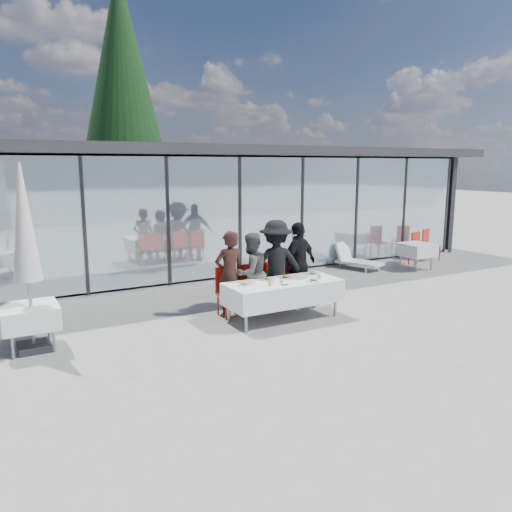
{
  "coord_description": "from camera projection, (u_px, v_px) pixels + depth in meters",
  "views": [
    {
      "loc": [
        -4.88,
        -7.44,
        2.97
      ],
      "look_at": [
        -0.06,
        1.2,
        1.15
      ],
      "focal_mm": 35.0,
      "sensor_mm": 36.0,
      "label": 1
    }
  ],
  "objects": [
    {
      "name": "spare_table_left",
      "position": [
        30.0,
        317.0,
        8.02
      ],
      "size": [
        0.86,
        0.86,
        0.74
      ],
      "color": "white",
      "rests_on": "ground"
    },
    {
      "name": "treeline",
      "position": [
        26.0,
        177.0,
        31.96
      ],
      "size": [
        62.5,
        2.0,
        4.4
      ],
      "color": "#133C13",
      "rests_on": "ground"
    },
    {
      "name": "plate_a",
      "position": [
        244.0,
        284.0,
        9.27
      ],
      "size": [
        0.28,
        0.28,
        0.07
      ],
      "color": "silver",
      "rests_on": "dining_table"
    },
    {
      "name": "plate_extra",
      "position": [
        314.0,
        280.0,
        9.6
      ],
      "size": [
        0.28,
        0.28,
        0.07
      ],
      "color": "silver",
      "rests_on": "dining_table"
    },
    {
      "name": "ground",
      "position": [
        290.0,
        326.0,
        9.27
      ],
      "size": [
        90.0,
        90.0,
        0.0
      ],
      "primitive_type": "plane",
      "color": "gray",
      "rests_on": "ground"
    },
    {
      "name": "juice_bottle",
      "position": [
        270.0,
        282.0,
        9.22
      ],
      "size": [
        0.06,
        0.06,
        0.16
      ],
      "primitive_type": "cylinder",
      "color": "#A4C853",
      "rests_on": "dining_table"
    },
    {
      "name": "plate_d",
      "position": [
        313.0,
        273.0,
        10.19
      ],
      "size": [
        0.28,
        0.28,
        0.07
      ],
      "color": "silver",
      "rests_on": "dining_table"
    },
    {
      "name": "diner_c",
      "position": [
        276.0,
        265.0,
        10.26
      ],
      "size": [
        1.51,
        1.51,
        1.86
      ],
      "primitive_type": "imported",
      "rotation": [
        0.0,
        0.0,
        2.83
      ],
      "color": "black",
      "rests_on": "ground"
    },
    {
      "name": "diner_chair_c",
      "position": [
        274.0,
        283.0,
        10.39
      ],
      "size": [
        0.44,
        0.44,
        0.97
      ],
      "color": "red",
      "rests_on": "ground"
    },
    {
      "name": "market_umbrella",
      "position": [
        25.0,
        234.0,
        7.73
      ],
      "size": [
        0.5,
        0.5,
        3.0
      ],
      "color": "black",
      "rests_on": "ground"
    },
    {
      "name": "pavilion",
      "position": [
        209.0,
        189.0,
        16.85
      ],
      "size": [
        14.8,
        8.8,
        3.44
      ],
      "color": "gray",
      "rests_on": "ground"
    },
    {
      "name": "spare_table_right",
      "position": [
        416.0,
        250.0,
        14.28
      ],
      "size": [
        0.86,
        0.86,
        0.74
      ],
      "color": "white",
      "rests_on": "ground"
    },
    {
      "name": "plate_c",
      "position": [
        287.0,
        277.0,
        9.85
      ],
      "size": [
        0.28,
        0.28,
        0.07
      ],
      "color": "silver",
      "rests_on": "dining_table"
    },
    {
      "name": "diner_chair_b",
      "position": [
        249.0,
        286.0,
        10.11
      ],
      "size": [
        0.44,
        0.44,
        0.97
      ],
      "color": "red",
      "rests_on": "ground"
    },
    {
      "name": "diner_chair_d",
      "position": [
        296.0,
        280.0,
        10.66
      ],
      "size": [
        0.44,
        0.44,
        0.97
      ],
      "color": "red",
      "rests_on": "ground"
    },
    {
      "name": "diner_a",
      "position": [
        229.0,
        274.0,
        9.77
      ],
      "size": [
        0.63,
        0.63,
        1.7
      ],
      "primitive_type": "imported",
      "rotation": [
        0.0,
        0.0,
        3.16
      ],
      "color": "black",
      "rests_on": "ground"
    },
    {
      "name": "lounger",
      "position": [
        355.0,
        259.0,
        14.44
      ],
      "size": [
        1.02,
        1.46,
        0.72
      ],
      "color": "white",
      "rests_on": "ground"
    },
    {
      "name": "diner_d",
      "position": [
        299.0,
        264.0,
        10.54
      ],
      "size": [
        1.32,
        1.32,
        1.79
      ],
      "primitive_type": "imported",
      "rotation": [
        0.0,
        0.0,
        3.46
      ],
      "color": "black",
      "rests_on": "ground"
    },
    {
      "name": "plate_b",
      "position": [
        269.0,
        279.0,
        9.68
      ],
      "size": [
        0.28,
        0.28,
        0.07
      ],
      "color": "silver",
      "rests_on": "dining_table"
    },
    {
      "name": "diner_b",
      "position": [
        251.0,
        273.0,
        10.0
      ],
      "size": [
        0.97,
        0.97,
        1.64
      ],
      "primitive_type": "imported",
      "rotation": [
        0.0,
        0.0,
        3.39
      ],
      "color": "#4C4C4C",
      "rests_on": "ground"
    },
    {
      "name": "spare_chair_b",
      "position": [
        412.0,
        246.0,
        15.07
      ],
      "size": [
        0.52,
        0.52,
        0.97
      ],
      "color": "red",
      "rests_on": "ground"
    },
    {
      "name": "drinking_glasses",
      "position": [
        291.0,
        280.0,
        9.5
      ],
      "size": [
        1.07,
        0.21,
        0.1
      ],
      "color": "silver",
      "rests_on": "dining_table"
    },
    {
      "name": "diner_chair_a",
      "position": [
        228.0,
        289.0,
        9.88
      ],
      "size": [
        0.44,
        0.44,
        0.97
      ],
      "color": "red",
      "rests_on": "ground"
    },
    {
      "name": "dining_table",
      "position": [
        283.0,
        292.0,
        9.63
      ],
      "size": [
        2.26,
        0.96,
        0.75
      ],
      "color": "white",
      "rests_on": "ground"
    },
    {
      "name": "spare_chair_a",
      "position": [
        429.0,
        243.0,
        15.65
      ],
      "size": [
        0.55,
        0.55,
        0.97
      ],
      "color": "red",
      "rests_on": "ground"
    },
    {
      "name": "conifer_tree",
      "position": [
        122.0,
        86.0,
        19.59
      ],
      "size": [
        4.0,
        4.0,
        10.5
      ],
      "color": "#382316",
      "rests_on": "ground"
    },
    {
      "name": "folded_eyeglasses",
      "position": [
        285.0,
        285.0,
        9.28
      ],
      "size": [
        0.14,
        0.03,
        0.01
      ],
      "primitive_type": "cube",
      "color": "black",
      "rests_on": "dining_table"
    }
  ]
}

